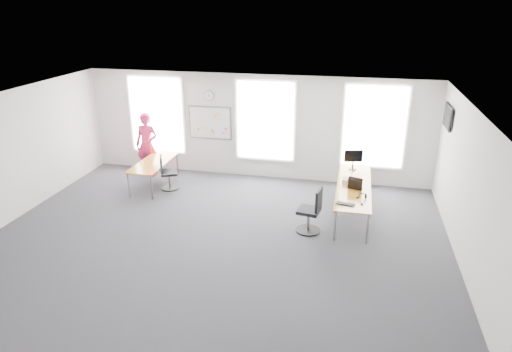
% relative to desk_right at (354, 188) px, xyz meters
% --- Properties ---
extents(floor, '(10.00, 10.00, 0.00)m').
position_rel_desk_right_xyz_m(floor, '(-2.87, -1.99, -0.69)').
color(floor, '#2A2A2F').
rests_on(floor, ground).
extents(ceiling, '(10.00, 10.00, 0.00)m').
position_rel_desk_right_xyz_m(ceiling, '(-2.87, -1.99, 2.31)').
color(ceiling, white).
rests_on(ceiling, ground).
extents(wall_back, '(10.00, 0.00, 10.00)m').
position_rel_desk_right_xyz_m(wall_back, '(-2.87, 2.01, 0.81)').
color(wall_back, silver).
rests_on(wall_back, ground).
extents(wall_front, '(10.00, 0.00, 10.00)m').
position_rel_desk_right_xyz_m(wall_front, '(-2.87, -5.99, 0.81)').
color(wall_front, silver).
rests_on(wall_front, ground).
extents(wall_left, '(0.00, 10.00, 10.00)m').
position_rel_desk_right_xyz_m(wall_left, '(-7.87, -1.99, 0.81)').
color(wall_left, silver).
rests_on(wall_left, ground).
extents(wall_right, '(0.00, 10.00, 10.00)m').
position_rel_desk_right_xyz_m(wall_right, '(2.13, -1.99, 0.81)').
color(wall_right, silver).
rests_on(wall_right, ground).
extents(window_left, '(1.60, 0.06, 2.20)m').
position_rel_desk_right_xyz_m(window_left, '(-5.87, 1.98, 1.01)').
color(window_left, white).
rests_on(window_left, wall_back).
extents(window_mid, '(1.60, 0.06, 2.20)m').
position_rel_desk_right_xyz_m(window_mid, '(-2.57, 1.98, 1.01)').
color(window_mid, white).
rests_on(window_mid, wall_back).
extents(window_right, '(1.60, 0.06, 2.20)m').
position_rel_desk_right_xyz_m(window_right, '(0.43, 1.98, 1.01)').
color(window_right, white).
rests_on(window_right, wall_back).
extents(desk_right, '(0.80, 3.01, 0.73)m').
position_rel_desk_right_xyz_m(desk_right, '(0.00, 0.00, 0.00)').
color(desk_right, '#C17C36').
rests_on(desk_right, ground).
extents(desk_left, '(0.77, 1.93, 0.70)m').
position_rel_desk_right_xyz_m(desk_left, '(-5.47, 0.64, -0.04)').
color(desk_left, '#C17C36').
rests_on(desk_left, ground).
extents(chair_right, '(0.56, 0.56, 1.05)m').
position_rel_desk_right_xyz_m(chair_right, '(-0.89, -1.15, -0.22)').
color(chair_right, black).
rests_on(chair_right, ground).
extents(chair_left, '(0.56, 0.56, 0.95)m').
position_rel_desk_right_xyz_m(chair_left, '(-5.03, 0.51, -0.27)').
color(chair_left, black).
rests_on(chair_left, ground).
extents(person, '(0.70, 0.48, 1.88)m').
position_rel_desk_right_xyz_m(person, '(-5.99, 1.39, 0.25)').
color(person, '#C42051').
rests_on(person, ground).
extents(whiteboard, '(1.20, 0.03, 0.90)m').
position_rel_desk_right_xyz_m(whiteboard, '(-4.22, 1.98, 0.86)').
color(whiteboard, white).
rests_on(whiteboard, wall_back).
extents(wall_clock, '(0.30, 0.04, 0.30)m').
position_rel_desk_right_xyz_m(wall_clock, '(-4.22, 1.98, 1.66)').
color(wall_clock, gray).
rests_on(wall_clock, wall_back).
extents(tv, '(0.06, 0.90, 0.55)m').
position_rel_desk_right_xyz_m(tv, '(2.08, 1.01, 1.61)').
color(tv, black).
rests_on(tv, wall_right).
extents(keyboard, '(0.43, 0.26, 0.02)m').
position_rel_desk_right_xyz_m(keyboard, '(-0.16, -1.13, 0.06)').
color(keyboard, black).
rests_on(keyboard, desk_right).
extents(mouse, '(0.09, 0.12, 0.04)m').
position_rel_desk_right_xyz_m(mouse, '(0.19, -1.06, 0.07)').
color(mouse, black).
rests_on(mouse, desk_right).
extents(lens_cap, '(0.07, 0.07, 0.01)m').
position_rel_desk_right_xyz_m(lens_cap, '(0.10, -0.71, 0.05)').
color(lens_cap, black).
rests_on(lens_cap, desk_right).
extents(headphones, '(0.19, 0.10, 0.11)m').
position_rel_desk_right_xyz_m(headphones, '(0.20, -0.68, 0.10)').
color(headphones, black).
rests_on(headphones, desk_right).
extents(laptop_sleeve, '(0.36, 0.29, 0.28)m').
position_rel_desk_right_xyz_m(laptop_sleeve, '(0.02, -0.23, 0.19)').
color(laptop_sleeve, black).
rests_on(laptop_sleeve, desk_right).
extents(paper_stack, '(0.34, 0.28, 0.11)m').
position_rel_desk_right_xyz_m(paper_stack, '(-0.12, 0.14, 0.10)').
color(paper_stack, beige).
rests_on(paper_stack, desk_right).
extents(monitor, '(0.48, 0.20, 0.54)m').
position_rel_desk_right_xyz_m(monitor, '(-0.06, 1.14, 0.37)').
color(monitor, black).
rests_on(monitor, desk_right).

